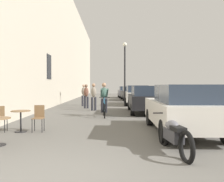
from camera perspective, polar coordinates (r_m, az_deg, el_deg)
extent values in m
plane|color=#5B5954|center=(4.37, -14.26, -19.64)|extent=(88.00, 88.00, 0.00)
cube|color=#B7AD99|center=(18.97, -14.58, 13.96)|extent=(0.50, 68.00, 11.49)
cube|color=black|center=(17.10, -14.80, 5.62)|extent=(0.04, 1.10, 1.70)
cylinder|color=black|center=(8.72, -20.95, -9.04)|extent=(0.40, 0.40, 0.02)
cylinder|color=black|center=(8.67, -20.97, -6.78)|extent=(0.05, 0.05, 0.67)
cylinder|color=brown|center=(8.62, -20.99, -4.48)|extent=(0.64, 0.64, 0.02)
cylinder|color=black|center=(8.31, -16.39, -8.02)|extent=(0.02, 0.02, 0.45)
cylinder|color=black|center=(8.39, -18.57, -7.95)|extent=(0.02, 0.02, 0.45)
cylinder|color=black|center=(8.62, -15.92, -7.68)|extent=(0.02, 0.02, 0.45)
cylinder|color=black|center=(8.69, -18.02, -7.62)|extent=(0.02, 0.02, 0.45)
cube|color=brown|center=(8.47, -17.23, -6.24)|extent=(0.40, 0.40, 0.02)
cube|color=brown|center=(8.62, -16.96, -4.64)|extent=(0.34, 0.04, 0.42)
cylinder|color=black|center=(9.05, -23.77, -7.31)|extent=(0.02, 0.02, 0.45)
cylinder|color=black|center=(8.74, -24.28, -7.62)|extent=(0.02, 0.02, 0.45)
cube|color=brown|center=(8.91, -25.05, -5.94)|extent=(0.44, 0.44, 0.02)
torus|color=black|center=(11.47, -1.77, -4.89)|extent=(0.09, 0.71, 0.71)
torus|color=black|center=(12.51, -1.97, -4.38)|extent=(0.09, 0.71, 0.71)
cylinder|color=#286084|center=(12.40, -1.96, -3.11)|extent=(0.05, 0.22, 0.58)
cylinder|color=#286084|center=(11.88, -1.87, -1.68)|extent=(0.09, 0.83, 0.14)
cylinder|color=#286084|center=(11.46, -1.78, -3.21)|extent=(0.04, 0.09, 0.67)
cylinder|color=#286084|center=(12.01, -1.88, -4.42)|extent=(0.10, 1.00, 0.12)
cylinder|color=black|center=(11.46, -1.78, -1.53)|extent=(0.52, 0.06, 0.03)
ellipsoid|color=black|center=(12.29, -1.94, -1.67)|extent=(0.12, 0.24, 0.06)
ellipsoid|color=#38564C|center=(12.20, -1.93, -0.40)|extent=(0.36, 0.37, 0.59)
sphere|color=#A57A5B|center=(12.15, -1.92, 1.46)|extent=(0.22, 0.22, 0.22)
cylinder|color=#26262D|center=(12.16, -1.44, -3.50)|extent=(0.15, 0.40, 0.75)
cylinder|color=#26262D|center=(12.15, -2.38, -3.51)|extent=(0.15, 0.40, 0.75)
cylinder|color=#38564C|center=(11.81, -1.16, -0.48)|extent=(0.15, 0.75, 0.48)
cylinder|color=#38564C|center=(11.80, -2.55, -0.49)|extent=(0.12, 0.75, 0.48)
cylinder|color=#26262D|center=(15.10, -4.02, -3.08)|extent=(0.14, 0.14, 0.84)
cylinder|color=#26262D|center=(15.12, -4.77, -3.07)|extent=(0.14, 0.14, 0.84)
ellipsoid|color=gray|center=(15.07, -4.40, -0.23)|extent=(0.36, 0.26, 0.66)
sphere|color=#A57A5B|center=(15.07, -4.41, 1.40)|extent=(0.22, 0.22, 0.22)
cylinder|color=#26262D|center=(16.56, -5.85, -2.75)|extent=(0.14, 0.14, 0.81)
cylinder|color=#26262D|center=(16.60, -6.53, -2.74)|extent=(0.14, 0.14, 0.81)
ellipsoid|color=brown|center=(16.55, -6.20, -0.23)|extent=(0.37, 0.28, 0.64)
sphere|color=brown|center=(16.54, -6.20, 1.22)|extent=(0.22, 0.22, 0.22)
cylinder|color=#26262D|center=(18.41, -6.45, -2.34)|extent=(0.14, 0.14, 0.82)
cylinder|color=#26262D|center=(18.42, -7.08, -2.34)|extent=(0.14, 0.14, 0.82)
ellipsoid|color=gray|center=(18.38, -6.77, -0.07)|extent=(0.35, 0.26, 0.65)
sphere|color=tan|center=(18.38, -6.77, 1.25)|extent=(0.22, 0.22, 0.22)
cylinder|color=black|center=(18.44, 3.07, 3.56)|extent=(0.12, 0.12, 4.60)
sphere|color=silver|center=(18.70, 3.08, 11.05)|extent=(0.32, 0.32, 0.32)
cube|color=beige|center=(8.24, 16.17, -4.86)|extent=(2.01, 4.53, 0.73)
cube|color=#283342|center=(7.68, 17.21, -0.57)|extent=(1.64, 2.47, 0.54)
cylinder|color=black|center=(9.56, 8.97, -6.18)|extent=(0.23, 0.65, 0.64)
cylinder|color=black|center=(9.92, 18.69, -5.96)|extent=(0.23, 0.65, 0.64)
cylinder|color=black|center=(6.68, 12.34, -9.42)|extent=(0.23, 0.65, 0.64)
cube|color=black|center=(13.96, 7.94, -2.40)|extent=(1.95, 4.43, 0.71)
cube|color=#283342|center=(13.41, 8.21, 0.11)|extent=(1.60, 2.41, 0.53)
cylinder|color=black|center=(15.35, 4.23, -3.39)|extent=(0.22, 0.64, 0.63)
cylinder|color=black|center=(15.53, 10.33, -3.36)|extent=(0.22, 0.64, 0.63)
cylinder|color=black|center=(12.47, 4.95, -4.46)|extent=(0.22, 0.64, 0.63)
cylinder|color=black|center=(12.69, 12.42, -4.39)|extent=(0.22, 0.64, 0.63)
cube|color=beige|center=(19.83, 5.79, -1.28)|extent=(1.93, 4.49, 0.73)
cube|color=#283342|center=(19.28, 5.94, 0.53)|extent=(1.59, 2.43, 0.54)
cylinder|color=black|center=(21.25, 3.16, -2.09)|extent=(0.22, 0.65, 0.64)
cylinder|color=black|center=(21.40, 7.65, -2.07)|extent=(0.22, 0.65, 0.64)
cylinder|color=black|center=(18.32, 3.61, -2.62)|extent=(0.22, 0.65, 0.64)
cylinder|color=black|center=(18.49, 8.81, -2.60)|extent=(0.22, 0.65, 0.64)
cube|color=black|center=(25.82, 4.30, -0.76)|extent=(1.89, 4.30, 0.69)
cube|color=#283342|center=(25.30, 4.44, 0.56)|extent=(1.55, 2.34, 0.51)
cylinder|color=black|center=(27.15, 2.27, -1.40)|extent=(0.22, 0.62, 0.61)
cylinder|color=black|center=(27.33, 5.62, -1.38)|extent=(0.22, 0.62, 0.61)
cylinder|color=black|center=(24.36, 2.82, -1.70)|extent=(0.22, 0.62, 0.61)
cylinder|color=black|center=(24.56, 6.54, -1.68)|extent=(0.22, 0.62, 0.61)
cube|color=#595960|center=(31.08, 3.16, -0.44)|extent=(1.79, 4.20, 0.68)
cube|color=#283342|center=(30.57, 3.24, 0.64)|extent=(1.49, 2.28, 0.51)
cylinder|color=black|center=(32.42, 1.57, -0.98)|extent=(0.20, 0.61, 0.60)
cylinder|color=black|center=(32.54, 4.34, -0.97)|extent=(0.20, 0.61, 0.60)
cylinder|color=black|center=(29.67, 1.86, -1.18)|extent=(0.20, 0.61, 0.60)
cylinder|color=black|center=(29.80, 4.89, -1.17)|extent=(0.20, 0.61, 0.60)
torus|color=black|center=(6.54, 12.16, -9.84)|extent=(0.16, 0.70, 0.69)
torus|color=black|center=(5.22, 17.35, -12.72)|extent=(0.17, 0.71, 0.70)
cube|color=#333338|center=(5.85, 14.46, -10.17)|extent=(0.31, 0.78, 0.28)
ellipsoid|color=#595960|center=(5.91, 14.12, -7.90)|extent=(0.33, 0.55, 0.24)
cube|color=black|center=(5.56, 15.51, -8.69)|extent=(0.28, 0.46, 0.10)
cylinder|color=black|center=(6.37, 12.47, -5.14)|extent=(0.62, 0.09, 0.03)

